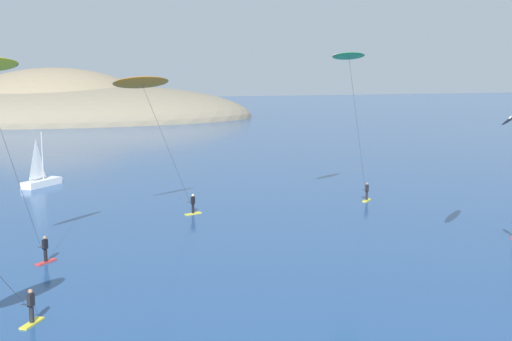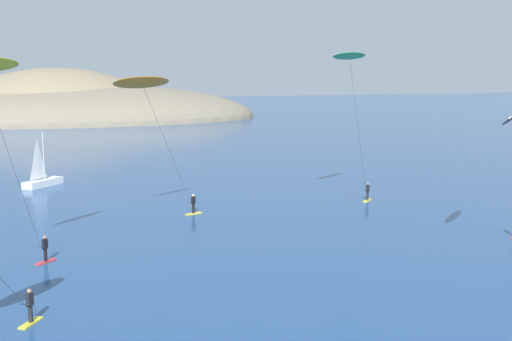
# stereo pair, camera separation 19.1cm
# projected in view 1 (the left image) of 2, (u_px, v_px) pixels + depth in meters

# --- Properties ---
(headland_island) EXTENTS (114.85, 52.91, 26.40)m
(headland_island) POSITION_uv_depth(u_px,v_px,m) (51.00, 120.00, 163.13)
(headland_island) COLOR #6B6656
(headland_island) RESTS_ON ground
(sailboat_near) EXTENTS (4.84, 4.94, 5.70)m
(sailboat_near) POSITION_uv_depth(u_px,v_px,m) (44.00, 180.00, 67.38)
(sailboat_near) COLOR white
(sailboat_near) RESTS_ON ground
(kitesurfer_green) EXTENTS (6.61, 4.61, 13.54)m
(kitesurfer_green) POSITION_uv_depth(u_px,v_px,m) (351.00, 68.00, 54.84)
(kitesurfer_green) COLOR yellow
(kitesurfer_green) RESTS_ON ground
(kitesurfer_orange) EXTENTS (8.11, 5.27, 11.56)m
(kitesurfer_orange) POSITION_uv_depth(u_px,v_px,m) (146.00, 93.00, 48.36)
(kitesurfer_orange) COLOR yellow
(kitesurfer_orange) RESTS_ON ground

